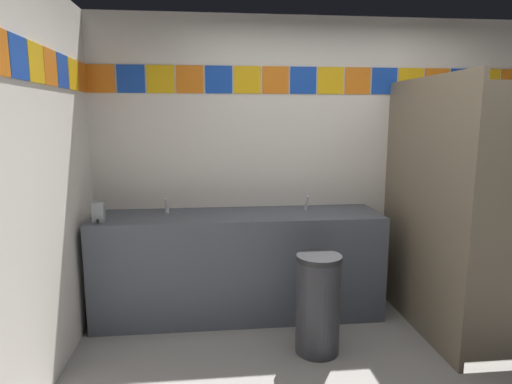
# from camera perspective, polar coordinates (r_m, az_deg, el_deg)

# --- Properties ---
(wall_back) EXTENTS (4.20, 0.09, 2.56)m
(wall_back) POSITION_cam_1_polar(r_m,az_deg,el_deg) (4.10, 9.24, 3.89)
(wall_back) COLOR silver
(wall_back) RESTS_ON ground_plane
(wall_side) EXTENTS (0.09, 3.13, 2.56)m
(wall_side) POSITION_cam_1_polar(r_m,az_deg,el_deg) (2.59, -30.14, -0.73)
(wall_side) COLOR silver
(wall_side) RESTS_ON ground_plane
(vanity_counter) EXTENTS (2.41, 0.60, 0.89)m
(vanity_counter) POSITION_cam_1_polar(r_m,az_deg,el_deg) (3.81, -2.26, -9.32)
(vanity_counter) COLOR #4C515B
(vanity_counter) RESTS_ON ground_plane
(faucet_left) EXTENTS (0.04, 0.10, 0.14)m
(faucet_left) POSITION_cam_1_polar(r_m,az_deg,el_deg) (3.78, -11.55, -1.96)
(faucet_left) COLOR silver
(faucet_left) RESTS_ON vanity_counter
(faucet_right) EXTENTS (0.04, 0.10, 0.14)m
(faucet_right) POSITION_cam_1_polar(r_m,az_deg,el_deg) (3.85, 6.57, -1.60)
(faucet_right) COLOR silver
(faucet_right) RESTS_ON vanity_counter
(soap_dispenser) EXTENTS (0.09, 0.09, 0.16)m
(soap_dispenser) POSITION_cam_1_polar(r_m,az_deg,el_deg) (3.59, -19.84, -2.52)
(soap_dispenser) COLOR gray
(soap_dispenser) RESTS_ON vanity_counter
(stall_divider) EXTENTS (0.92, 1.37, 2.00)m
(stall_divider) POSITION_cam_1_polar(r_m,az_deg,el_deg) (3.54, 25.05, -2.56)
(stall_divider) COLOR #726651
(stall_divider) RESTS_ON ground_plane
(toilet) EXTENTS (0.39, 0.49, 0.74)m
(toilet) POSITION_cam_1_polar(r_m,az_deg,el_deg) (4.40, 26.15, -9.73)
(toilet) COLOR white
(toilet) RESTS_ON ground_plane
(trash_bin) EXTENTS (0.32, 0.32, 0.73)m
(trash_bin) POSITION_cam_1_polar(r_m,az_deg,el_deg) (3.29, 8.09, -14.24)
(trash_bin) COLOR #333338
(trash_bin) RESTS_ON ground_plane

